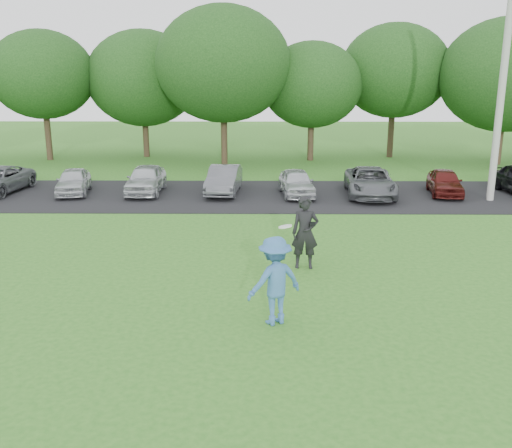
{
  "coord_description": "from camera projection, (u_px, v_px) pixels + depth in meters",
  "views": [
    {
      "loc": [
        0.16,
        -10.69,
        5.11
      ],
      "look_at": [
        0.0,
        3.5,
        1.3
      ],
      "focal_mm": 40.0,
      "sensor_mm": 36.0,
      "label": 1
    }
  ],
  "objects": [
    {
      "name": "utility_pole",
      "position": [
        504.0,
        69.0,
        21.91
      ],
      "size": [
        0.28,
        0.28,
        10.41
      ],
      "primitive_type": "cylinder",
      "color": "#B0B0AA",
      "rests_on": "ground"
    },
    {
      "name": "ground",
      "position": [
        254.0,
        330.0,
        11.65
      ],
      "size": [
        100.0,
        100.0,
        0.0
      ],
      "primitive_type": "plane",
      "color": "#2C6A1E",
      "rests_on": "ground"
    },
    {
      "name": "parked_cars",
      "position": [
        252.0,
        181.0,
        24.18
      ],
      "size": [
        30.13,
        4.64,
        1.24
      ],
      "color": "silver",
      "rests_on": "parking_lot"
    },
    {
      "name": "tree_row",
      "position": [
        286.0,
        75.0,
        32.34
      ],
      "size": [
        42.39,
        9.85,
        8.64
      ],
      "color": "#38281C",
      "rests_on": "ground"
    },
    {
      "name": "frisbee_player",
      "position": [
        275.0,
        281.0,
        11.73
      ],
      "size": [
        1.4,
        1.19,
        2.21
      ],
      "color": "#3B6CA8",
      "rests_on": "ground"
    },
    {
      "name": "camera_bystander",
      "position": [
        305.0,
        233.0,
        15.09
      ],
      "size": [
        0.73,
        0.49,
        1.95
      ],
      "color": "black",
      "rests_on": "ground"
    },
    {
      "name": "parking_lot",
      "position": [
        258.0,
        195.0,
        24.2
      ],
      "size": [
        32.0,
        6.5,
        0.03
      ],
      "primitive_type": "cube",
      "color": "black",
      "rests_on": "ground"
    }
  ]
}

